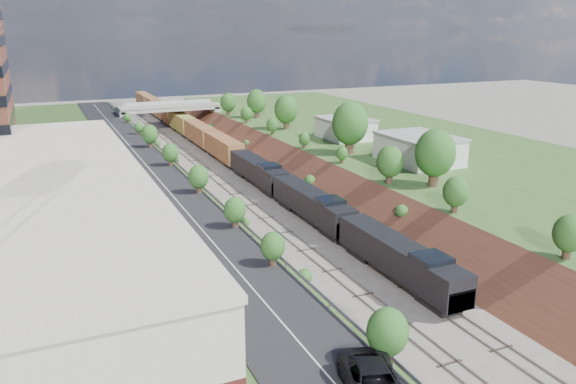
% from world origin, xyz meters
% --- Properties ---
extents(platform_left, '(44.00, 180.00, 5.00)m').
position_xyz_m(platform_left, '(-33.00, 60.00, 2.50)').
color(platform_left, '#2F5121').
rests_on(platform_left, ground).
extents(platform_right, '(44.00, 180.00, 5.00)m').
position_xyz_m(platform_right, '(33.00, 60.00, 2.50)').
color(platform_right, '#2F5121').
rests_on(platform_right, ground).
extents(embankment_left, '(10.00, 180.00, 10.00)m').
position_xyz_m(embankment_left, '(-11.00, 60.00, 0.00)').
color(embankment_left, brown).
rests_on(embankment_left, ground).
extents(embankment_right, '(10.00, 180.00, 10.00)m').
position_xyz_m(embankment_right, '(11.00, 60.00, 0.00)').
color(embankment_right, brown).
rests_on(embankment_right, ground).
extents(rail_left_track, '(1.58, 180.00, 0.18)m').
position_xyz_m(rail_left_track, '(-2.60, 60.00, 0.09)').
color(rail_left_track, gray).
rests_on(rail_left_track, ground).
extents(rail_right_track, '(1.58, 180.00, 0.18)m').
position_xyz_m(rail_right_track, '(2.60, 60.00, 0.09)').
color(rail_right_track, gray).
rests_on(rail_right_track, ground).
extents(road, '(8.00, 180.00, 0.10)m').
position_xyz_m(road, '(-15.50, 60.00, 5.05)').
color(road, black).
rests_on(road, platform_left).
extents(guardrail, '(0.10, 171.00, 0.70)m').
position_xyz_m(guardrail, '(-11.40, 59.80, 5.55)').
color(guardrail, '#99999E').
rests_on(guardrail, platform_left).
extents(commercial_building, '(14.30, 62.30, 7.00)m').
position_xyz_m(commercial_building, '(-28.00, 38.00, 8.51)').
color(commercial_building, maroon).
rests_on(commercial_building, platform_left).
extents(overpass, '(24.50, 8.30, 7.40)m').
position_xyz_m(overpass, '(0.00, 122.00, 4.92)').
color(overpass, gray).
rests_on(overpass, ground).
extents(white_building_near, '(9.00, 12.00, 4.00)m').
position_xyz_m(white_building_near, '(23.50, 52.00, 7.00)').
color(white_building_near, silver).
rests_on(white_building_near, platform_right).
extents(white_building_far, '(8.00, 10.00, 3.60)m').
position_xyz_m(white_building_far, '(23.00, 74.00, 6.80)').
color(white_building_far, silver).
rests_on(white_building_far, platform_right).
extents(tree_right_large, '(5.25, 5.25, 7.61)m').
position_xyz_m(tree_right_large, '(17.00, 40.00, 9.38)').
color(tree_right_large, '#473323').
rests_on(tree_right_large, platform_right).
extents(tree_left_crest, '(2.45, 2.45, 3.55)m').
position_xyz_m(tree_left_crest, '(-11.80, 20.00, 7.04)').
color(tree_left_crest, '#473323').
rests_on(tree_left_crest, platform_left).
extents(freight_train, '(3.19, 162.33, 4.73)m').
position_xyz_m(freight_train, '(2.60, 100.98, 2.70)').
color(freight_train, black).
rests_on(freight_train, ground).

